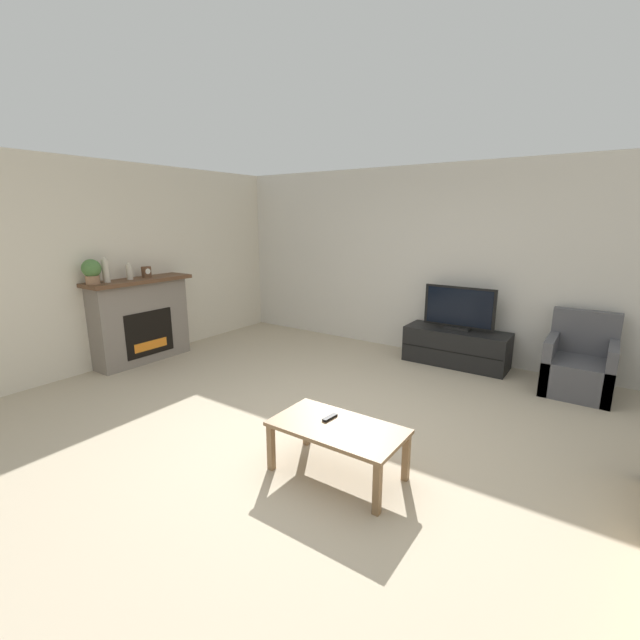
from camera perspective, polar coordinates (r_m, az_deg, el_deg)
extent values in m
plane|color=tan|center=(4.09, 0.80, -15.36)|extent=(24.00, 24.00, 0.00)
cube|color=beige|center=(6.35, 16.36, 7.32)|extent=(12.00, 0.06, 2.70)
cube|color=beige|center=(6.32, -27.15, 6.36)|extent=(0.06, 12.00, 2.70)
cube|color=slate|center=(6.45, -22.76, -0.24)|extent=(0.36, 1.30, 1.12)
cube|color=black|center=(6.33, -21.75, -1.64)|extent=(0.01, 0.72, 0.62)
cube|color=orange|center=(6.37, -21.61, -3.12)|extent=(0.01, 0.50, 0.12)
cube|color=brown|center=(6.32, -23.09, 4.88)|extent=(0.48, 1.42, 0.05)
cylinder|color=beige|center=(6.10, -26.66, 5.86)|extent=(0.09, 0.09, 0.29)
sphere|color=beige|center=(6.08, -26.81, 7.27)|extent=(0.05, 0.05, 0.05)
cylinder|color=beige|center=(6.26, -24.06, 5.83)|extent=(0.08, 0.08, 0.19)
sphere|color=beige|center=(6.25, -24.15, 6.75)|extent=(0.04, 0.04, 0.04)
cube|color=brown|center=(6.39, -22.14, 5.96)|extent=(0.07, 0.11, 0.15)
cylinder|color=white|center=(6.36, -21.96, 6.04)|extent=(0.00, 0.08, 0.08)
cylinder|color=#936B4C|center=(6.02, -28.04, 4.74)|extent=(0.16, 0.16, 0.11)
sphere|color=#477038|center=(6.01, -28.19, 6.09)|extent=(0.23, 0.23, 0.23)
cube|color=black|center=(6.16, 17.68, -3.45)|extent=(1.36, 0.51, 0.49)
cube|color=black|center=(5.92, 16.93, -4.07)|extent=(1.34, 0.01, 0.01)
cube|color=black|center=(6.09, 17.86, -1.06)|extent=(0.33, 0.18, 0.04)
cube|color=black|center=(6.03, 18.06, 1.66)|extent=(0.94, 0.03, 0.55)
cube|color=black|center=(6.01, 18.01, 1.64)|extent=(0.87, 0.01, 0.50)
cube|color=#4C4C51|center=(5.77, 31.09, -6.42)|extent=(0.70, 0.76, 0.40)
cube|color=#4C4C51|center=(5.95, 31.85, -1.35)|extent=(0.70, 0.14, 0.52)
cube|color=#4C4C51|center=(5.75, 28.26, -4.91)|extent=(0.10, 0.76, 0.63)
cube|color=#4C4C51|center=(5.73, 34.22, -5.72)|extent=(0.10, 0.76, 0.63)
cube|color=brown|center=(3.39, 2.33, -14.14)|extent=(1.02, 0.56, 0.03)
cube|color=brown|center=(3.57, -6.54, -16.49)|extent=(0.05, 0.05, 0.39)
cube|color=brown|center=(3.12, 7.64, -21.41)|extent=(0.05, 0.05, 0.39)
cube|color=brown|center=(3.90, -1.80, -13.69)|extent=(0.05, 0.05, 0.39)
cube|color=brown|center=(3.49, 11.40, -17.48)|extent=(0.05, 0.05, 0.39)
cube|color=black|center=(3.48, 1.33, -12.87)|extent=(0.05, 0.15, 0.02)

